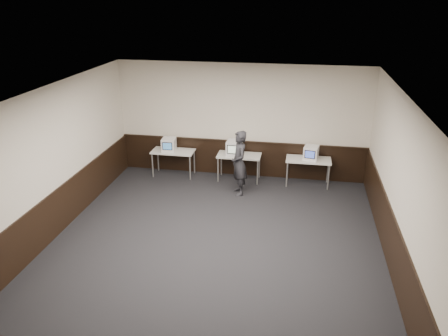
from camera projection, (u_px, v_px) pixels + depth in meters
The scene contains 17 objects.
floor at pixel (214, 248), 9.10m from camera, with size 8.00×8.00×0.00m, color black.
ceiling at pixel (212, 96), 7.89m from camera, with size 8.00×8.00×0.00m, color white.
back_wall at pixel (242, 121), 12.14m from camera, with size 7.00×7.00×0.00m, color beige.
front_wall at pixel (141, 318), 4.85m from camera, with size 7.00×7.00×0.00m, color beige.
left_wall at pixel (48, 166), 9.06m from camera, with size 8.00×8.00×0.00m, color beige.
right_wall at pixel (402, 191), 7.92m from camera, with size 8.00×8.00×0.00m, color beige.
wainscot_back at pixel (241, 158), 12.54m from camera, with size 6.98×0.04×1.00m, color black.
wainscot_left at pixel (57, 213), 9.48m from camera, with size 0.04×7.98×1.00m, color black.
wainscot_right at pixel (392, 243), 8.34m from camera, with size 0.04×7.98×1.00m, color black.
wainscot_rail at pixel (241, 141), 12.32m from camera, with size 6.98×0.06×0.04m, color black.
desk_left at pixel (173, 153), 12.43m from camera, with size 1.20×0.60×0.75m.
desk_center at pixel (239, 157), 12.12m from camera, with size 1.20×0.60×0.75m.
desk_right at pixel (308, 162), 11.81m from camera, with size 1.20×0.60×0.75m.
emac_left at pixel (169, 145), 12.33m from camera, with size 0.40×0.42×0.37m.
emac_center at pixel (234, 148), 12.02m from camera, with size 0.42×0.45×0.41m.
emac_right at pixel (311, 153), 11.70m from camera, with size 0.43×0.45×0.37m.
person at pixel (239, 163), 11.21m from camera, with size 0.63×0.41×1.72m, color #232429.
Camera 1 is at (1.58, -7.64, 4.97)m, focal length 35.00 mm.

